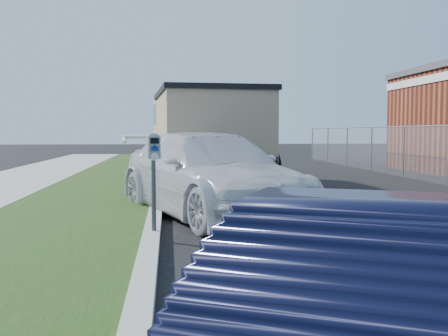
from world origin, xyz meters
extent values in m
plane|color=black|center=(0.00, 0.00, 0.00)|extent=(120.00, 120.00, 0.00)
cube|color=#989890|center=(-2.60, 2.00, 0.07)|extent=(0.25, 50.00, 0.15)
cube|color=#1A3D10|center=(-4.20, 2.00, 0.07)|extent=(3.00, 50.00, 0.13)
plane|color=slate|center=(6.00, 7.00, 0.90)|extent=(0.00, 30.00, 30.00)
cylinder|color=gray|center=(6.00, 7.00, 0.90)|extent=(0.06, 0.06, 1.80)
cylinder|color=gray|center=(6.00, 10.00, 0.90)|extent=(0.06, 0.06, 1.80)
cylinder|color=gray|center=(6.00, 13.00, 0.90)|extent=(0.06, 0.06, 1.80)
cylinder|color=gray|center=(6.00, 16.00, 0.90)|extent=(0.06, 0.06, 1.80)
cylinder|color=gray|center=(6.00, 19.00, 0.90)|extent=(0.06, 0.06, 1.80)
cylinder|color=gray|center=(6.00, 22.00, 0.90)|extent=(0.06, 0.06, 1.80)
cylinder|color=#3F4247|center=(-2.57, -0.09, 0.67)|extent=(0.09, 0.09, 1.06)
cube|color=gray|center=(-2.57, -0.09, 1.38)|extent=(0.22, 0.19, 0.32)
ellipsoid|color=gray|center=(-2.57, -0.09, 1.54)|extent=(0.23, 0.19, 0.12)
cube|color=black|center=(-2.54, -0.15, 1.49)|extent=(0.12, 0.05, 0.09)
cube|color=#0D3694|center=(-2.54, -0.15, 1.37)|extent=(0.11, 0.05, 0.07)
cylinder|color=silver|center=(-2.54, -0.15, 1.25)|extent=(0.11, 0.05, 0.12)
cube|color=#3F4247|center=(-2.54, -0.15, 1.40)|extent=(0.04, 0.02, 0.05)
imported|color=silver|center=(-1.57, 2.25, 0.80)|extent=(4.07, 5.98, 1.61)
cube|color=black|center=(-1.27, 7.88, 0.82)|extent=(3.04, 7.43, 0.40)
cube|color=#978062|center=(-1.47, 10.48, 1.76)|extent=(2.81, 2.24, 2.27)
cube|color=black|center=(-1.47, 10.48, 2.21)|extent=(2.85, 2.26, 0.68)
cube|color=#978062|center=(-1.20, 6.97, 1.76)|extent=(3.08, 4.96, 1.82)
cube|color=black|center=(-1.20, 6.97, 2.70)|extent=(3.20, 5.08, 0.14)
cube|color=black|center=(-1.55, 11.56, 0.74)|extent=(2.73, 0.38, 0.34)
cylinder|color=black|center=(-2.76, 10.27, 0.57)|extent=(0.45, 1.16, 1.14)
cylinder|color=black|center=(-0.16, 10.47, 0.57)|extent=(0.45, 1.16, 1.14)
cylinder|color=black|center=(-2.53, 7.21, 0.57)|extent=(0.45, 1.16, 1.14)
cylinder|color=black|center=(0.07, 7.41, 0.57)|extent=(0.45, 1.16, 1.14)
cylinder|color=black|center=(-2.38, 5.18, 0.57)|extent=(0.45, 1.16, 1.14)
cylinder|color=black|center=(0.23, 5.37, 0.57)|extent=(0.45, 1.16, 1.14)
camera|label=1|loc=(-2.33, -7.87, 1.62)|focal=42.00mm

